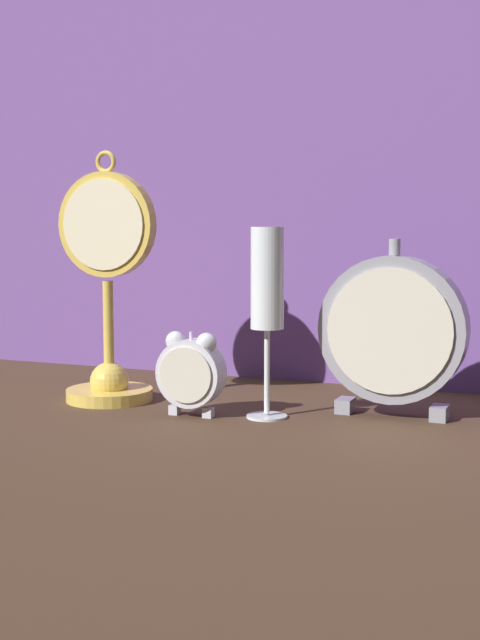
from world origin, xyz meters
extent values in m
plane|color=#422D1E|center=(0.00, 0.00, 0.00)|extent=(4.00, 4.00, 0.00)
cube|color=#6B478E|center=(0.00, 0.33, 0.32)|extent=(1.73, 0.01, 0.63)
cylinder|color=gold|center=(-0.19, 0.09, 0.01)|extent=(0.12, 0.12, 0.02)
sphere|color=gold|center=(-0.19, 0.09, 0.03)|extent=(0.05, 0.05, 0.05)
cylinder|color=gold|center=(-0.19, 0.09, 0.09)|extent=(0.01, 0.01, 0.15)
cylinder|color=gold|center=(-0.19, 0.09, 0.24)|extent=(0.14, 0.02, 0.14)
cylinder|color=beige|center=(-0.19, 0.08, 0.24)|extent=(0.12, 0.00, 0.12)
torus|color=gold|center=(-0.19, 0.09, 0.32)|extent=(0.03, 0.01, 0.03)
cube|color=silver|center=(-0.07, 0.04, 0.01)|extent=(0.01, 0.01, 0.01)
cube|color=silver|center=(-0.03, 0.04, 0.01)|extent=(0.01, 0.01, 0.01)
cylinder|color=silver|center=(-0.05, 0.04, 0.05)|extent=(0.08, 0.03, 0.08)
cylinder|color=beige|center=(-0.05, 0.02, 0.05)|extent=(0.07, 0.00, 0.07)
sphere|color=silver|center=(-0.07, 0.04, 0.09)|extent=(0.03, 0.03, 0.03)
sphere|color=silver|center=(-0.03, 0.04, 0.09)|extent=(0.03, 0.03, 0.03)
cylinder|color=silver|center=(-0.05, 0.04, 0.10)|extent=(0.00, 0.00, 0.02)
cube|color=gray|center=(0.12, 0.13, 0.01)|extent=(0.02, 0.03, 0.02)
cube|color=gray|center=(0.24, 0.13, 0.01)|extent=(0.02, 0.03, 0.02)
cylinder|color=gray|center=(0.18, 0.13, 0.11)|extent=(0.18, 0.04, 0.18)
cylinder|color=beige|center=(0.18, 0.11, 0.11)|extent=(0.15, 0.00, 0.15)
cylinder|color=gray|center=(0.18, 0.13, 0.21)|extent=(0.01, 0.01, 0.02)
cylinder|color=silver|center=(0.04, 0.07, 0.00)|extent=(0.05, 0.05, 0.01)
cylinder|color=silver|center=(0.04, 0.07, 0.06)|extent=(0.01, 0.01, 0.10)
cylinder|color=white|center=(0.04, 0.07, 0.17)|extent=(0.04, 0.04, 0.12)
cylinder|color=#DBC675|center=(0.04, 0.07, 0.15)|extent=(0.04, 0.04, 0.08)
camera|label=1|loc=(0.42, -0.94, 0.24)|focal=50.00mm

